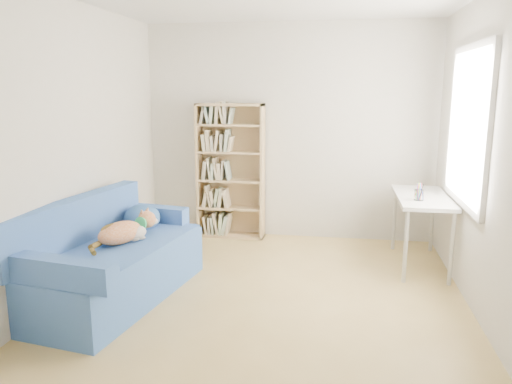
# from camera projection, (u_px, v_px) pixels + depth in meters

# --- Properties ---
(ground) EXTENTS (4.00, 4.00, 0.00)m
(ground) POSITION_uv_depth(u_px,v_px,m) (264.00, 300.00, 4.40)
(ground) COLOR tan
(ground) RESTS_ON ground
(room_shell) EXTENTS (3.54, 4.04, 2.62)m
(room_shell) POSITION_uv_depth(u_px,v_px,m) (277.00, 112.00, 4.08)
(room_shell) COLOR silver
(room_shell) RESTS_ON ground
(sofa) EXTENTS (1.14, 1.94, 0.89)m
(sofa) POSITION_uv_depth(u_px,v_px,m) (111.00, 260.00, 4.40)
(sofa) COLOR #264A8A
(sofa) RESTS_ON ground
(bookshelf) EXTENTS (0.83, 0.26, 1.65)m
(bookshelf) POSITION_uv_depth(u_px,v_px,m) (231.00, 176.00, 6.15)
(bookshelf) COLOR tan
(bookshelf) RESTS_ON ground
(desk) EXTENTS (0.52, 1.13, 0.75)m
(desk) POSITION_uv_depth(u_px,v_px,m) (422.00, 203.00, 5.13)
(desk) COLOR silver
(desk) RESTS_ON ground
(pen_cup) EXTENTS (0.09, 0.09, 0.18)m
(pen_cup) POSITION_uv_depth(u_px,v_px,m) (419.00, 194.00, 4.89)
(pen_cup) COLOR white
(pen_cup) RESTS_ON desk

